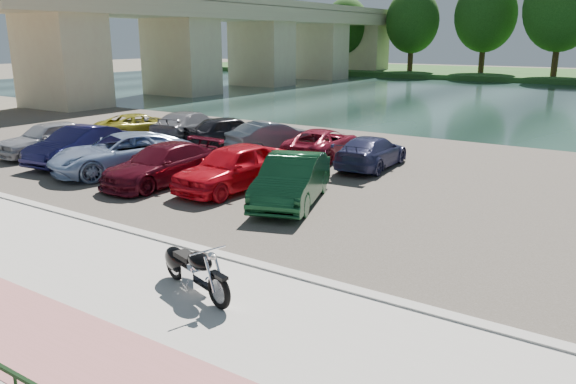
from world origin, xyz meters
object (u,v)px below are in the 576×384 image
object	(u,v)px
motorcycle	(190,267)
car_1	(79,145)
car_0	(49,138)
car_2	(121,153)

from	to	relation	value
motorcycle	car_1	distance (m)	13.39
car_0	motorcycle	bearing A→B (deg)	-18.42
car_1	car_0	bearing A→B (deg)	165.86
car_1	car_2	xyz separation A→B (m)	(2.64, -0.10, -0.00)
motorcycle	car_0	bearing A→B (deg)	172.25
car_0	car_1	xyz separation A→B (m)	(2.47, -0.33, -0.00)
car_0	car_1	bearing A→B (deg)	-1.37
motorcycle	car_2	size ratio (longest dim) A/B	0.44
motorcycle	car_2	world-z (taller)	car_2
motorcycle	car_0	size ratio (longest dim) A/B	0.53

